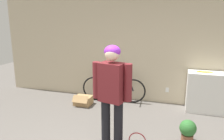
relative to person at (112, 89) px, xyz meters
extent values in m
cube|color=beige|center=(0.19, 2.29, 0.29)|extent=(8.00, 0.06, 2.60)
cube|color=white|center=(0.74, 2.25, -0.66)|extent=(0.08, 0.01, 0.12)
cube|color=white|center=(1.65, 2.00, -0.55)|extent=(0.93, 0.46, 0.91)
cylinder|color=black|center=(-0.10, 0.00, -0.60)|extent=(0.14, 0.14, 0.81)
cylinder|color=black|center=(0.10, 0.00, -0.60)|extent=(0.14, 0.14, 0.81)
cube|color=maroon|center=(0.00, 0.00, 0.11)|extent=(0.43, 0.33, 0.61)
cylinder|color=maroon|center=(-0.25, 0.00, 0.12)|extent=(0.12, 0.12, 0.58)
cylinder|color=maroon|center=(0.25, 0.00, 0.12)|extent=(0.12, 0.12, 0.58)
sphere|color=beige|center=(0.00, 0.00, 0.55)|extent=(0.22, 0.22, 0.22)
ellipsoid|color=purple|center=(0.00, 0.02, 0.58)|extent=(0.25, 0.23, 0.19)
torus|color=black|center=(-1.08, 1.95, -0.70)|extent=(0.62, 0.09, 0.62)
torus|color=black|center=(-0.07, 2.04, -0.70)|extent=(0.62, 0.09, 0.62)
cylinder|color=black|center=(-0.88, 1.97, -0.72)|extent=(0.39, 0.07, 0.08)
cylinder|color=black|center=(-0.94, 1.96, -0.54)|extent=(0.31, 0.06, 0.35)
cylinder|color=black|center=(-0.74, 1.98, -0.56)|extent=(0.14, 0.05, 0.38)
cylinder|color=black|center=(-0.44, 2.01, -0.57)|extent=(0.53, 0.09, 0.39)
cylinder|color=black|center=(-0.49, 2.00, -0.38)|extent=(0.61, 0.09, 0.05)
cylinder|color=black|center=(-0.13, 2.04, -0.54)|extent=(0.16, 0.05, 0.32)
cylinder|color=black|center=(-0.17, 2.03, -0.36)|extent=(0.07, 0.04, 0.08)
cylinder|color=black|center=(-0.15, 2.03, -0.33)|extent=(0.06, 0.46, 0.02)
ellipsoid|color=black|center=(-0.79, 1.98, -0.35)|extent=(0.23, 0.10, 0.05)
ellipsoid|color=#EAD64C|center=(1.52, 1.97, -0.08)|extent=(0.16, 0.03, 0.03)
ellipsoid|color=#EAD64C|center=(1.42, 1.98, -0.08)|extent=(0.14, 0.09, 0.03)
ellipsoid|color=#EAD64C|center=(1.63, 1.98, -0.08)|extent=(0.14, 0.09, 0.03)
sphere|color=brown|center=(1.37, 1.99, -0.08)|extent=(0.02, 0.02, 0.02)
cube|color=tan|center=(-1.22, 1.57, -0.90)|extent=(0.41, 0.34, 0.21)
cube|color=tan|center=(-1.22, 1.40, -0.81)|extent=(0.39, 0.12, 0.15)
cylinder|color=brown|center=(1.18, 0.53, -0.94)|extent=(0.20, 0.20, 0.14)
sphere|color=#2D6B2D|center=(1.18, 0.53, -0.74)|extent=(0.28, 0.28, 0.28)
camera|label=1|loc=(0.94, -3.07, 1.05)|focal=35.00mm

